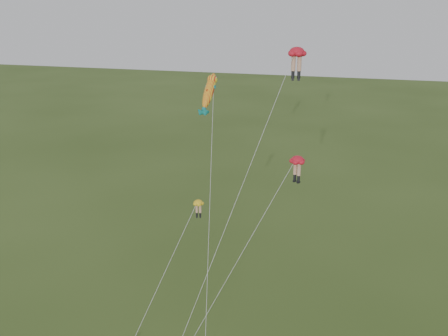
# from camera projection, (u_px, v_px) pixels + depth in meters

# --- Properties ---
(legs_kite_red_high) EXTENTS (7.13, 14.26, 21.41)m
(legs_kite_red_high) POSITION_uv_depth(u_px,v_px,m) (295.00, 58.00, 40.89)
(legs_kite_red_high) COLOR red
(legs_kite_red_high) RESTS_ON ground
(legs_kite_red_mid) EXTENTS (7.37, 9.98, 13.11)m
(legs_kite_red_mid) POSITION_uv_depth(u_px,v_px,m) (295.00, 165.00, 40.20)
(legs_kite_red_mid) COLOR red
(legs_kite_red_mid) RESTS_ON ground
(legs_kite_yellow) EXTENTS (3.61, 8.03, 9.34)m
(legs_kite_yellow) POSITION_uv_depth(u_px,v_px,m) (195.00, 210.00, 41.16)
(legs_kite_yellow) COLOR yellow
(legs_kite_yellow) RESTS_ON ground
(fish_kite) EXTENTS (3.80, 12.78, 19.41)m
(fish_kite) POSITION_uv_depth(u_px,v_px,m) (209.00, 92.00, 41.76)
(fish_kite) COLOR yellow
(fish_kite) RESTS_ON ground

